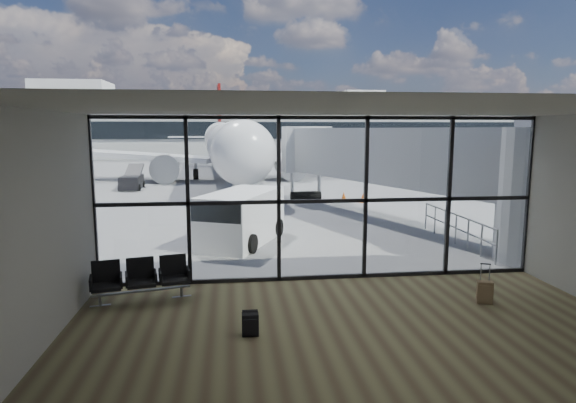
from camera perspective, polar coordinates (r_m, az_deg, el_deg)
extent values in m
plane|color=slate|center=(52.95, -4.15, 4.04)|extent=(220.00, 220.00, 0.00)
cube|color=brown|center=(9.97, 8.51, -16.00)|extent=(12.00, 8.00, 0.01)
cube|color=silver|center=(9.08, 9.14, 10.77)|extent=(12.00, 8.00, 0.02)
cube|color=beige|center=(5.66, 19.96, -11.39)|extent=(12.00, 0.02, 4.50)
cube|color=beige|center=(9.60, -28.29, -3.79)|extent=(0.02, 8.00, 4.50)
cube|color=white|center=(13.10, 4.12, 0.27)|extent=(12.00, 0.04, 4.50)
cube|color=black|center=(13.59, 4.02, -8.91)|extent=(12.00, 0.12, 0.10)
cube|color=black|center=(13.11, 4.12, 0.05)|extent=(12.00, 0.12, 0.10)
cube|color=black|center=(12.97, 4.22, 9.89)|extent=(12.00, 0.12, 0.10)
cube|color=black|center=(13.34, -22.08, -0.19)|extent=(0.10, 0.12, 4.50)
cube|color=black|center=(12.92, -11.76, -0.01)|extent=(0.10, 0.12, 4.50)
cube|color=black|center=(12.93, -1.11, 0.18)|extent=(0.10, 0.12, 4.50)
cube|color=black|center=(13.38, 9.17, 0.35)|extent=(0.10, 0.12, 4.50)
cube|color=black|center=(14.23, 18.50, 0.50)|extent=(0.10, 0.12, 4.50)
cube|color=black|center=(15.41, 26.60, 0.62)|extent=(0.10, 0.12, 4.50)
cylinder|color=#B0B2B5|center=(16.92, 28.11, 0.64)|extent=(2.80, 2.80, 4.20)
cube|color=#B0B2B5|center=(21.92, 11.92, 5.40)|extent=(7.45, 14.81, 2.40)
cube|color=#B0B2B5|center=(28.10, 2.14, 6.23)|extent=(2.60, 2.20, 2.60)
cylinder|color=gray|center=(28.15, 0.50, 1.95)|extent=(0.20, 0.20, 1.80)
cylinder|color=gray|center=(28.39, 3.71, 1.99)|extent=(0.20, 0.20, 1.80)
cylinder|color=black|center=(28.34, 2.11, 0.66)|extent=(1.80, 0.56, 0.56)
cylinder|color=gray|center=(16.16, 23.45, -4.98)|extent=(0.06, 0.06, 1.10)
cylinder|color=gray|center=(16.92, 21.92, -4.31)|extent=(0.06, 0.06, 1.10)
cylinder|color=gray|center=(17.69, 20.53, -3.69)|extent=(0.06, 0.06, 1.10)
cylinder|color=gray|center=(18.48, 19.26, -3.12)|extent=(0.06, 0.06, 1.10)
cylinder|color=gray|center=(19.27, 18.09, -2.59)|extent=(0.06, 0.06, 1.10)
cylinder|color=gray|center=(20.08, 17.01, -2.11)|extent=(0.06, 0.06, 1.10)
cylinder|color=gray|center=(20.89, 16.02, -1.66)|extent=(0.06, 0.06, 1.10)
cylinder|color=gray|center=(18.38, 19.34, -1.50)|extent=(0.06, 5.40, 0.06)
cylinder|color=gray|center=(18.47, 19.26, -2.97)|extent=(0.06, 5.40, 0.06)
cube|color=beige|center=(74.77, -5.00, 8.41)|extent=(80.00, 12.00, 8.00)
cube|color=black|center=(68.68, -4.83, 8.40)|extent=(80.00, 0.20, 2.40)
cube|color=beige|center=(78.24, -24.09, 11.75)|extent=(10.00, 8.00, 3.00)
cube|color=beige|center=(77.64, 8.66, 12.04)|extent=(6.00, 6.00, 2.00)
cylinder|color=#382619|center=(92.30, -30.31, 5.76)|extent=(0.50, 0.50, 3.06)
sphere|color=black|center=(92.27, -30.49, 8.08)|extent=(5.61, 5.61, 5.61)
cylinder|color=#382619|center=(90.09, -26.80, 6.09)|extent=(0.50, 0.50, 3.42)
sphere|color=black|center=(90.08, -26.98, 8.74)|extent=(6.27, 6.27, 6.27)
cylinder|color=#382619|center=(88.25, -23.11, 6.05)|extent=(0.50, 0.50, 2.70)
sphere|color=black|center=(88.21, -23.23, 8.19)|extent=(4.95, 4.95, 4.95)
cylinder|color=#382619|center=(86.77, -19.29, 6.35)|extent=(0.50, 0.50, 3.06)
sphere|color=black|center=(86.74, -19.41, 8.81)|extent=(5.61, 5.61, 5.61)
cylinder|color=#382619|center=(85.69, -15.35, 6.62)|extent=(0.50, 0.50, 3.42)
sphere|color=black|center=(85.67, -15.46, 9.41)|extent=(6.27, 6.27, 6.27)
cube|color=gray|center=(12.34, -16.95, -10.11)|extent=(2.28, 0.58, 0.04)
cube|color=black|center=(12.28, -20.72, -9.41)|extent=(0.77, 0.74, 0.08)
cube|color=black|center=(12.48, -20.76, -7.81)|extent=(0.65, 0.21, 0.58)
cube|color=black|center=(12.27, -16.99, -9.23)|extent=(0.77, 0.74, 0.08)
cube|color=black|center=(12.48, -17.11, -7.63)|extent=(0.65, 0.21, 0.58)
cube|color=black|center=(12.32, -13.29, -9.01)|extent=(0.77, 0.74, 0.08)
cube|color=black|center=(12.53, -13.48, -7.42)|extent=(0.65, 0.21, 0.58)
cylinder|color=gray|center=(12.39, -21.38, -10.90)|extent=(0.06, 0.06, 0.26)
cylinder|color=gray|center=(12.44, -12.50, -10.42)|extent=(0.06, 0.06, 0.26)
cube|color=black|center=(10.04, -4.50, -14.33)|extent=(0.34, 0.22, 0.46)
cube|color=black|center=(9.93, -4.48, -14.62)|extent=(0.27, 0.07, 0.32)
cylinder|color=black|center=(10.05, -4.53, -12.88)|extent=(0.32, 0.09, 0.08)
cube|color=brown|center=(12.58, 22.28, -9.91)|extent=(0.41, 0.32, 0.53)
cube|color=brown|center=(12.47, 22.37, -10.08)|extent=(0.29, 0.14, 0.39)
cylinder|color=gray|center=(12.53, 21.88, -7.81)|extent=(0.02, 0.02, 0.44)
cylinder|color=gray|center=(12.56, 22.77, -7.82)|extent=(0.02, 0.02, 0.44)
cube|color=black|center=(12.49, 22.38, -6.86)|extent=(0.23, 0.11, 0.02)
cylinder|color=black|center=(12.74, 21.70, -10.87)|extent=(0.05, 0.07, 0.06)
cylinder|color=black|center=(12.77, 22.59, -10.87)|extent=(0.05, 0.07, 0.06)
cylinder|color=white|center=(40.46, -7.13, 6.71)|extent=(5.30, 29.01, 3.56)
sphere|color=white|center=(26.08, -5.31, 5.76)|extent=(3.56, 3.56, 3.56)
cone|color=white|center=(57.25, -8.10, 7.50)|extent=(3.90, 5.97, 3.56)
cube|color=black|center=(26.64, -5.44, 6.85)|extent=(2.18, 1.28, 0.48)
cube|color=white|center=(41.80, -18.48, 5.27)|extent=(14.78, 6.78, 1.14)
cylinder|color=black|center=(39.62, -14.25, 3.90)|extent=(2.21, 3.39, 2.02)
cube|color=white|center=(56.73, -11.21, 7.51)|extent=(5.49, 2.50, 0.17)
cube|color=white|center=(42.68, 3.89, 5.75)|extent=(14.62, 8.32, 1.14)
cylinder|color=black|center=(40.19, 0.15, 4.22)|extent=(2.21, 3.39, 2.02)
cube|color=white|center=(56.98, -4.96, 7.64)|extent=(5.56, 3.08, 0.17)
cube|color=#63100E|center=(57.29, -8.17, 10.67)|extent=(0.51, 3.66, 5.77)
cylinder|color=gray|center=(28.18, -5.60, 1.45)|extent=(0.19, 0.19, 1.35)
cylinder|color=black|center=(28.22, -5.59, 0.77)|extent=(0.28, 0.69, 0.67)
cylinder|color=black|center=(41.02, -10.86, 3.21)|extent=(0.49, 0.95, 0.92)
cylinder|color=black|center=(41.32, -3.37, 3.39)|extent=(0.49, 0.95, 0.92)
cube|color=white|center=(17.77, -5.52, -1.84)|extent=(3.49, 4.72, 1.88)
cube|color=black|center=(16.24, -7.74, -1.01)|extent=(2.09, 1.76, 0.66)
cylinder|color=black|center=(17.04, -10.26, -4.49)|extent=(0.49, 0.70, 0.66)
cylinder|color=black|center=(16.27, -4.36, -5.00)|extent=(0.49, 0.70, 0.66)
cylinder|color=black|center=(19.52, -6.42, -2.74)|extent=(0.49, 0.70, 0.66)
cylinder|color=black|center=(18.85, -1.18, -3.09)|extent=(0.49, 0.70, 0.66)
cube|color=black|center=(35.18, -18.03, 2.20)|extent=(1.31, 2.75, 0.91)
cube|color=black|center=(36.19, -17.78, 3.46)|extent=(1.12, 2.28, 0.94)
cylinder|color=black|center=(34.45, -19.32, 1.55)|extent=(0.19, 0.46, 0.45)
cylinder|color=black|center=(34.21, -17.23, 1.60)|extent=(0.19, 0.46, 0.45)
cylinder|color=black|center=(36.22, -18.75, 1.90)|extent=(0.19, 0.46, 0.45)
cylinder|color=black|center=(36.00, -16.76, 1.95)|extent=(0.19, 0.46, 0.45)
cube|color=gold|center=(32.09, -27.04, 1.02)|extent=(2.37, 3.17, 0.81)
cube|color=gray|center=(32.78, -27.11, 3.20)|extent=(2.02, 2.60, 1.49)
cylinder|color=black|center=(31.18, -28.58, 0.29)|extent=(0.32, 0.48, 0.44)
cylinder|color=black|center=(31.08, -25.63, 0.47)|extent=(0.32, 0.48, 0.44)
cylinder|color=black|center=(33.17, -28.32, 0.75)|extent=(0.32, 0.48, 0.44)
cylinder|color=black|center=(33.08, -25.54, 0.92)|extent=(0.32, 0.48, 0.44)
cube|color=#FF530D|center=(23.96, -10.39, -1.49)|extent=(0.43, 0.43, 0.03)
cone|color=#FF530D|center=(23.92, -10.41, -0.80)|extent=(0.41, 0.41, 0.61)
cube|color=#DB560B|center=(28.00, 6.61, 0.03)|extent=(0.40, 0.40, 0.03)
cone|color=#DB560B|center=(27.96, 6.62, 0.57)|extent=(0.38, 0.38, 0.57)
cube|color=#EB580C|center=(27.78, 8.85, -0.09)|extent=(0.38, 0.38, 0.03)
cone|color=#EB580C|center=(27.74, 8.86, 0.43)|extent=(0.36, 0.36, 0.54)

